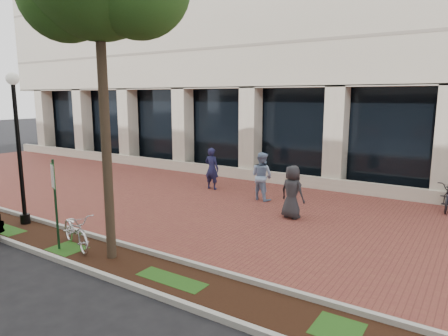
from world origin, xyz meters
The scene contains 11 objects.
ground centered at (0.00, 0.00, 0.00)m, with size 120.00×120.00×0.00m, color black.
brick_plaza centered at (0.00, 0.00, 0.01)m, with size 40.00×9.00×0.01m, color brown.
planting_strip centered at (0.00, -5.25, 0.01)m, with size 40.00×1.50×0.01m, color black.
curb_plaza_side centered at (0.00, -4.50, 0.06)m, with size 40.00×0.12×0.12m, color #AEAEA4.
curb_street_side centered at (0.00, -6.00, 0.06)m, with size 40.00×0.12×0.12m, color #AEAEA4.
parking_sign centered at (-1.59, -5.53, 1.47)m, with size 0.34×0.07×2.29m.
lamppost centered at (-4.27, -4.81, 2.52)m, with size 0.36×0.36×4.47m.
locked_bicycle centered at (-1.32, -5.19, 0.47)m, with size 0.62×1.78×0.94m, color silver.
pedestrian_left centered at (-2.18, 2.03, 0.86)m, with size 0.63×0.41×1.73m, color #1B1D45.
pedestrian_mid centered at (0.35, 1.63, 0.89)m, with size 0.87×0.68×1.79m, color #88A4CB.
pedestrian_right centered at (2.21, 0.13, 0.84)m, with size 0.82×0.54×1.69m, color #27272C.
Camera 1 is at (7.08, -11.19, 3.78)m, focal length 32.00 mm.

